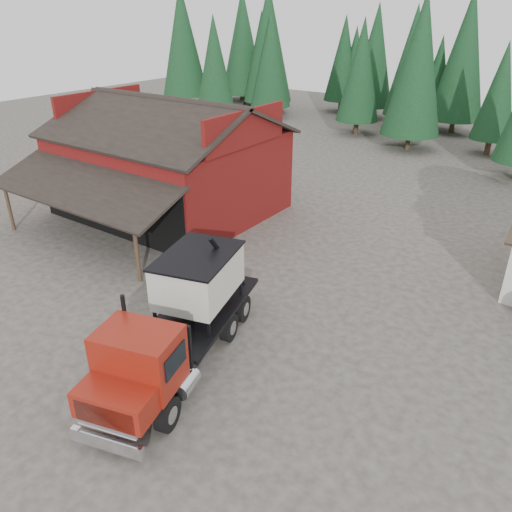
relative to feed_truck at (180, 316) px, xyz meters
The scene contains 7 objects.
ground 2.35m from the feed_truck, 103.48° to the left, with size 120.00×120.00×0.00m, color #413C33.
red_barn 15.85m from the feed_truck, 135.47° to the left, with size 12.80×13.63×7.18m.
conifer_backdrop 43.25m from the feed_truck, 90.38° to the left, with size 76.00×16.00×16.00m, color #113318, non-canonical shape.
near_pine_a 37.00m from the feed_truck, 127.35° to the left, with size 4.40×4.40×11.40m.
near_pine_d 35.87m from the feed_truck, 96.95° to the left, with size 5.28×5.28×13.40m.
feed_truck is the anchor object (origin of this frame).
equip_box 3.03m from the feed_truck, 139.60° to the right, with size 0.70×1.10×0.60m, color maroon.
Camera 1 is at (11.14, -11.85, 11.87)m, focal length 35.00 mm.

